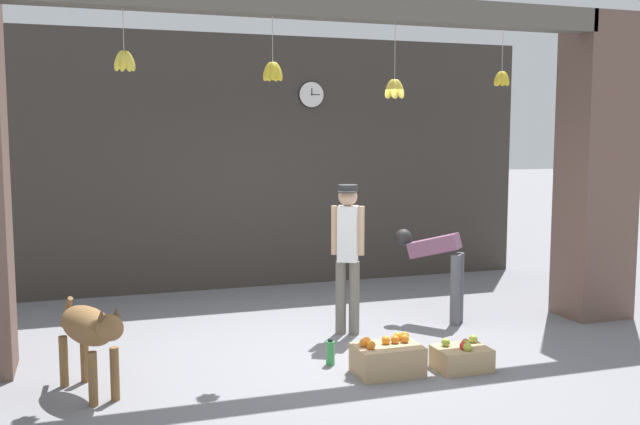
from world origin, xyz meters
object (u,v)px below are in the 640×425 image
object	(u,v)px
worker_stooping	(439,262)
fruit_crate_oranges	(387,359)
water_bottle	(330,353)
fruit_crate_apples	(462,357)
shopkeeper	(348,248)
wall_clock	(311,95)
dog	(90,330)

from	to	relation	value
worker_stooping	fruit_crate_oranges	size ratio (longest dim) A/B	1.77
water_bottle	fruit_crate_oranges	bearing A→B (deg)	-45.45
fruit_crate_oranges	fruit_crate_apples	bearing A→B (deg)	-8.27
shopkeeper	wall_clock	distance (m)	3.09
water_bottle	fruit_crate_apples	bearing A→B (deg)	-24.88
fruit_crate_apples	worker_stooping	bearing A→B (deg)	69.55
shopkeeper	water_bottle	xyz separation A→B (m)	(-0.50, -0.89, -0.79)
shopkeeper	fruit_crate_oranges	size ratio (longest dim) A/B	2.73
fruit_crate_oranges	water_bottle	distance (m)	0.55
worker_stooping	water_bottle	world-z (taller)	worker_stooping
shopkeeper	fruit_crate_oranges	world-z (taller)	shopkeeper
worker_stooping	fruit_crate_apples	world-z (taller)	worker_stooping
worker_stooping	fruit_crate_oranges	bearing A→B (deg)	-176.57
worker_stooping	fruit_crate_apples	size ratio (longest dim) A/B	2.17
wall_clock	dog	bearing A→B (deg)	-130.00
wall_clock	worker_stooping	bearing A→B (deg)	-73.59
dog	fruit_crate_apples	xyz separation A→B (m)	(3.11, -0.39, -0.42)
shopkeeper	wall_clock	xyz separation A→B (m)	(0.42, 2.54, 1.70)
shopkeeper	worker_stooping	size ratio (longest dim) A/B	1.54
dog	wall_clock	xyz separation A→B (m)	(2.97, 3.54, 2.07)
shopkeeper	fruit_crate_oranges	xyz separation A→B (m)	(-0.11, -1.29, -0.77)
dog	wall_clock	size ratio (longest dim) A/B	2.86
fruit_crate_oranges	shopkeeper	bearing A→B (deg)	85.04
worker_stooping	wall_clock	bearing A→B (deg)	60.79
shopkeeper	fruit_crate_apples	distance (m)	1.69
fruit_crate_oranges	wall_clock	bearing A→B (deg)	82.06
wall_clock	water_bottle	bearing A→B (deg)	-105.01
water_bottle	worker_stooping	bearing A→B (deg)	32.49
worker_stooping	fruit_crate_apples	distance (m)	1.72
water_bottle	wall_clock	size ratio (longest dim) A/B	0.67
shopkeeper	water_bottle	bearing A→B (deg)	89.19
fruit_crate_apples	dog	bearing A→B (deg)	172.92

